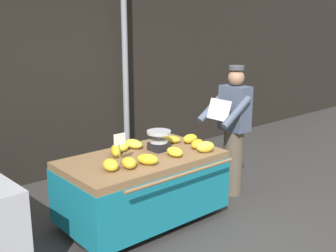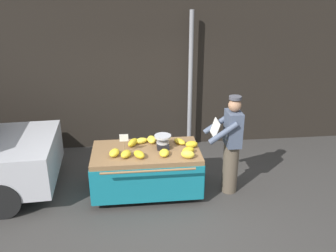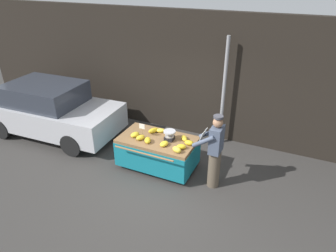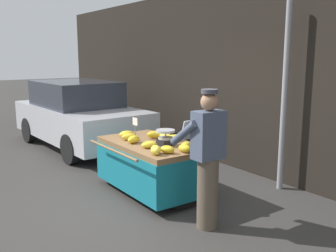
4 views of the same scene
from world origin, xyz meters
name	(u,v)px [view 1 (image 1 of 4)]	position (x,y,z in m)	size (l,w,h in m)	color
ground_plane	(197,231)	(0.00, 0.00, 0.00)	(60.00, 60.00, 0.00)	#383533
back_wall	(72,60)	(0.00, 2.68, 1.70)	(16.00, 0.24, 3.41)	black
street_pole	(125,75)	(0.71, 2.33, 1.45)	(0.09, 0.09, 2.91)	gray
banana_cart	(142,175)	(-0.32, 0.56, 0.58)	(1.80, 1.21, 0.80)	olive
weighing_scale	(159,140)	(-0.03, 0.62, 0.92)	(0.28, 0.28, 0.23)	black
price_sign	(120,142)	(-0.67, 0.48, 1.04)	(0.14, 0.01, 0.34)	#997A51
banana_bunch_0	(116,151)	(-0.53, 0.77, 0.86)	(0.11, 0.27, 0.12)	gold
banana_bunch_1	(175,152)	(-0.04, 0.34, 0.85)	(0.15, 0.23, 0.10)	yellow
banana_bunch_2	(205,147)	(0.32, 0.21, 0.86)	(0.13, 0.22, 0.13)	yellow
banana_bunch_3	(171,139)	(0.27, 0.76, 0.84)	(0.13, 0.25, 0.09)	gold
banana_bunch_4	(122,147)	(-0.38, 0.86, 0.85)	(0.13, 0.21, 0.10)	yellow
banana_bunch_5	(197,144)	(0.36, 0.38, 0.85)	(0.13, 0.21, 0.11)	gold
banana_bunch_6	(190,139)	(0.45, 0.60, 0.85)	(0.14, 0.21, 0.11)	gold
banana_bunch_7	(129,163)	(-0.65, 0.35, 0.85)	(0.15, 0.23, 0.11)	gold
banana_bunch_8	(148,159)	(-0.44, 0.31, 0.85)	(0.14, 0.24, 0.11)	gold
banana_bunch_9	(134,144)	(-0.20, 0.88, 0.85)	(0.16, 0.26, 0.10)	yellow
banana_bunch_10	(111,165)	(-0.83, 0.41, 0.85)	(0.15, 0.23, 0.11)	yellow
vendor_person	(233,131)	(1.09, 0.45, 0.87)	(0.59, 0.52, 1.71)	brown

